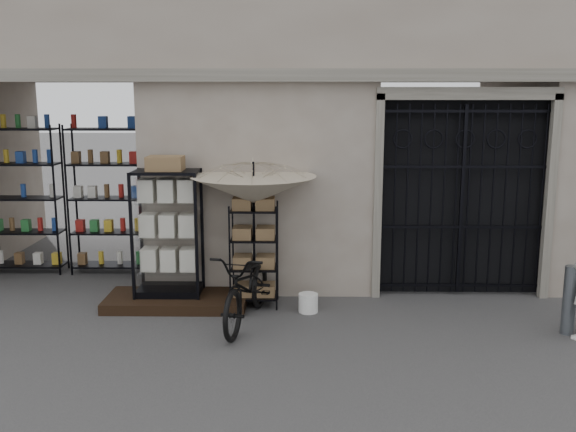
{
  "coord_description": "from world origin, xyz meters",
  "views": [
    {
      "loc": [
        -0.68,
        -7.22,
        3.04
      ],
      "look_at": [
        -0.8,
        1.4,
        1.35
      ],
      "focal_mm": 40.0,
      "sensor_mm": 36.0,
      "label": 1
    }
  ],
  "objects_px": {
    "white_bucket": "(308,303)",
    "steel_bollard": "(569,300)",
    "display_cabinet": "(168,239)",
    "bicycle": "(248,323)",
    "market_umbrella": "(253,182)",
    "wire_rack": "(254,256)"
  },
  "relations": [
    {
      "from": "white_bucket",
      "to": "bicycle",
      "type": "xyz_separation_m",
      "value": [
        -0.8,
        -0.45,
        -0.13
      ]
    },
    {
      "from": "display_cabinet",
      "to": "market_umbrella",
      "type": "height_order",
      "value": "market_umbrella"
    },
    {
      "from": "wire_rack",
      "to": "steel_bollard",
      "type": "relative_size",
      "value": 1.67
    },
    {
      "from": "bicycle",
      "to": "steel_bollard",
      "type": "relative_size",
      "value": 2.17
    },
    {
      "from": "wire_rack",
      "to": "white_bucket",
      "type": "xyz_separation_m",
      "value": [
        0.77,
        -0.29,
        -0.6
      ]
    },
    {
      "from": "market_umbrella",
      "to": "white_bucket",
      "type": "distance_m",
      "value": 1.85
    },
    {
      "from": "display_cabinet",
      "to": "white_bucket",
      "type": "relative_size",
      "value": 7.17
    },
    {
      "from": "wire_rack",
      "to": "bicycle",
      "type": "relative_size",
      "value": 0.77
    },
    {
      "from": "display_cabinet",
      "to": "wire_rack",
      "type": "distance_m",
      "value": 1.25
    },
    {
      "from": "market_umbrella",
      "to": "steel_bollard",
      "type": "xyz_separation_m",
      "value": [
        4.04,
        -1.02,
        -1.35
      ]
    },
    {
      "from": "market_umbrella",
      "to": "steel_bollard",
      "type": "height_order",
      "value": "market_umbrella"
    },
    {
      "from": "market_umbrella",
      "to": "white_bucket",
      "type": "height_order",
      "value": "market_umbrella"
    },
    {
      "from": "display_cabinet",
      "to": "bicycle",
      "type": "relative_size",
      "value": 1.01
    },
    {
      "from": "white_bucket",
      "to": "steel_bollard",
      "type": "relative_size",
      "value": 0.3
    },
    {
      "from": "display_cabinet",
      "to": "bicycle",
      "type": "bearing_deg",
      "value": -34.21
    },
    {
      "from": "wire_rack",
      "to": "market_umbrella",
      "type": "relative_size",
      "value": 0.6
    },
    {
      "from": "display_cabinet",
      "to": "market_umbrella",
      "type": "xyz_separation_m",
      "value": [
        1.23,
        -0.08,
        0.84
      ]
    },
    {
      "from": "white_bucket",
      "to": "display_cabinet",
      "type": "bearing_deg",
      "value": 170.71
    },
    {
      "from": "bicycle",
      "to": "white_bucket",
      "type": "bearing_deg",
      "value": 41.02
    },
    {
      "from": "white_bucket",
      "to": "steel_bollard",
      "type": "xyz_separation_m",
      "value": [
        3.28,
        -0.77,
        0.31
      ]
    },
    {
      "from": "display_cabinet",
      "to": "market_umbrella",
      "type": "bearing_deg",
      "value": -4.84
    },
    {
      "from": "display_cabinet",
      "to": "steel_bollard",
      "type": "height_order",
      "value": "display_cabinet"
    }
  ]
}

